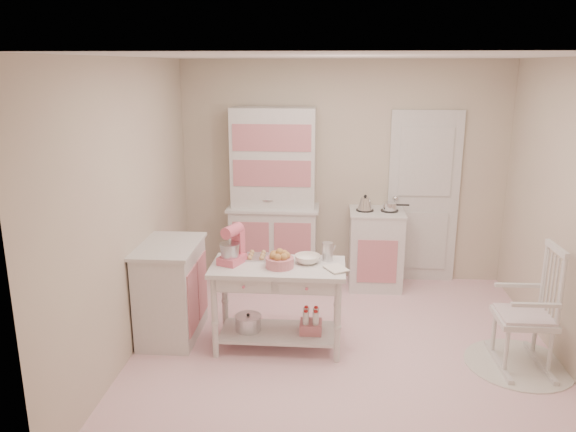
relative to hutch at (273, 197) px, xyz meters
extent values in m
plane|color=pink|center=(0.80, -1.66, -1.04)|extent=(3.80, 3.80, 0.00)
cube|color=white|center=(0.80, -1.66, 1.56)|extent=(3.80, 3.80, 0.04)
cube|color=beige|center=(0.80, 0.24, 0.26)|extent=(3.80, 0.04, 2.60)
cube|color=beige|center=(0.80, -3.56, 0.26)|extent=(3.80, 0.04, 2.60)
cube|color=beige|center=(-1.10, -1.66, 0.26)|extent=(0.04, 3.80, 2.60)
cube|color=beige|center=(2.70, -1.66, 0.26)|extent=(0.04, 3.80, 2.60)
cube|color=silver|center=(1.75, 0.21, -0.02)|extent=(0.82, 0.05, 2.04)
cube|color=silver|center=(0.00, 0.00, 0.00)|extent=(1.06, 0.50, 2.08)
cube|color=silver|center=(1.20, -0.05, -0.58)|extent=(0.62, 0.57, 0.92)
cube|color=silver|center=(-0.83, -1.47, -0.58)|extent=(0.54, 0.84, 0.92)
cylinder|color=white|center=(2.33, -1.79, -1.03)|extent=(0.92, 0.92, 0.01)
cube|color=silver|center=(2.33, -1.79, -0.49)|extent=(0.50, 0.73, 1.10)
cube|color=silver|center=(0.21, -1.61, -0.64)|extent=(1.20, 0.60, 0.80)
cube|color=#E76179|center=(-0.21, -1.59, -0.07)|extent=(0.29, 0.34, 0.34)
cube|color=silver|center=(0.06, -1.43, -0.23)|extent=(0.34, 0.24, 0.02)
cylinder|color=#CE7680|center=(0.23, -1.66, -0.19)|extent=(0.25, 0.25, 0.09)
imported|color=white|center=(0.47, -1.53, -0.20)|extent=(0.23, 0.23, 0.07)
cylinder|color=silver|center=(0.65, -1.45, -0.16)|extent=(0.10, 0.10, 0.17)
imported|color=white|center=(0.66, -1.73, -0.23)|extent=(0.24, 0.26, 0.02)
camera|label=1|loc=(0.66, -6.32, 1.50)|focal=35.00mm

